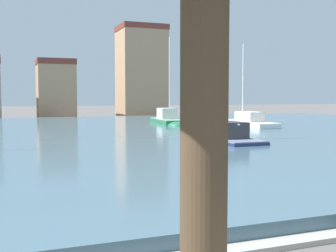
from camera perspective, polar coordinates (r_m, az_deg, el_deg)
name	(u,v)px	position (r m, az deg, el deg)	size (l,w,h in m)	color
harbor_water	(47,135)	(32.28, -15.96, -1.23)	(85.21, 49.58, 0.44)	#476675
sailboat_white	(242,124)	(38.95, 10.02, 0.27)	(2.18, 8.65, 7.82)	white
sailboat_green	(169,121)	(41.50, 0.20, 0.61)	(2.84, 7.80, 8.87)	#236B42
sailboat_navy	(222,139)	(25.68, 7.29, -1.72)	(2.22, 7.02, 7.02)	navy
townhouse_end_terrace	(56,89)	(62.20, -14.90, 4.84)	(5.21, 5.51, 8.34)	tan
townhouse_wide_warehouse	(141,72)	(64.10, -3.60, 7.32)	(6.81, 6.04, 13.68)	tan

